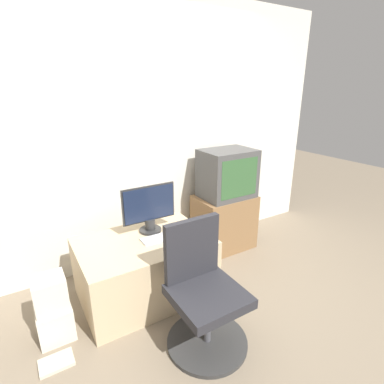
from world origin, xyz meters
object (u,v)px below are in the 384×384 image
at_px(main_monitor, 149,209).
at_px(office_chair, 203,297).
at_px(keyboard, 161,238).
at_px(cardboard_box_lower, 55,322).
at_px(book, 56,363).
at_px(mouse, 186,231).
at_px(crt_tv, 227,174).

relative_size(main_monitor, office_chair, 0.54).
height_order(keyboard, office_chair, office_chair).
bearing_deg(cardboard_box_lower, book, -100.07).
bearing_deg(book, main_monitor, 28.16).
distance_m(main_monitor, mouse, 0.38).
xyz_separation_m(mouse, office_chair, (-0.23, -0.64, -0.18)).
distance_m(main_monitor, crt_tv, 1.01).
height_order(main_monitor, book, main_monitor).
relative_size(office_chair, cardboard_box_lower, 3.51).
bearing_deg(cardboard_box_lower, main_monitor, 15.28).
height_order(crt_tv, book, crt_tv).
height_order(keyboard, mouse, mouse).
bearing_deg(office_chair, main_monitor, 92.05).
xyz_separation_m(mouse, book, (-1.19, -0.31, -0.53)).
relative_size(keyboard, mouse, 5.47).
height_order(main_monitor, crt_tv, crt_tv).
xyz_separation_m(cardboard_box_lower, book, (-0.05, -0.26, -0.12)).
bearing_deg(keyboard, cardboard_box_lower, -175.74).
height_order(mouse, cardboard_box_lower, mouse).
relative_size(main_monitor, crt_tv, 0.87).
height_order(mouse, crt_tv, crt_tv).
distance_m(keyboard, book, 1.13).
distance_m(keyboard, crt_tv, 1.08).
xyz_separation_m(crt_tv, cardboard_box_lower, (-1.87, -0.42, -0.74)).
xyz_separation_m(keyboard, cardboard_box_lower, (-0.90, -0.07, -0.41)).
bearing_deg(keyboard, book, -161.14).
distance_m(keyboard, cardboard_box_lower, 0.99).
bearing_deg(mouse, keyboard, 177.68).
distance_m(mouse, book, 1.34).
bearing_deg(keyboard, main_monitor, 95.59).
bearing_deg(crt_tv, main_monitor, -169.88).
distance_m(mouse, cardboard_box_lower, 1.22).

